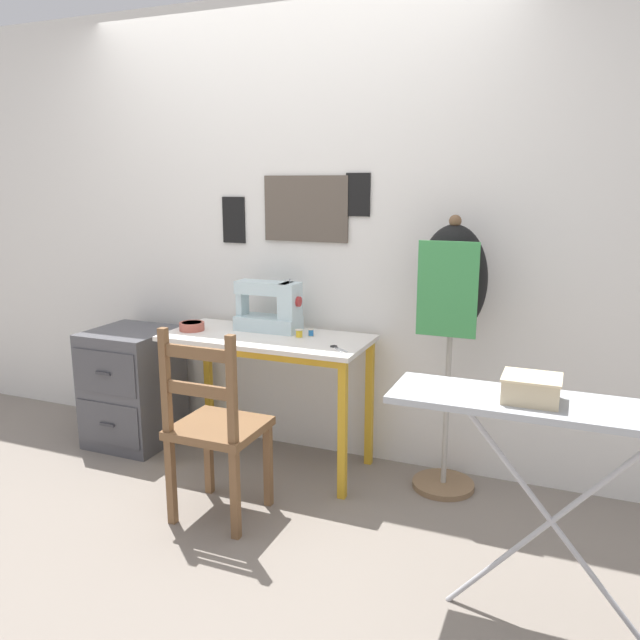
# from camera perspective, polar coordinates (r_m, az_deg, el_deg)

# --- Properties ---
(ground_plane) EXTENTS (14.00, 14.00, 0.00)m
(ground_plane) POSITION_cam_1_polar(r_m,az_deg,el_deg) (3.45, -6.65, -14.52)
(ground_plane) COLOR gray
(wall_back) EXTENTS (10.00, 0.07, 2.55)m
(wall_back) POSITION_cam_1_polar(r_m,az_deg,el_deg) (3.60, -2.70, 7.88)
(wall_back) COLOR silver
(wall_back) RESTS_ON ground_plane
(sewing_table) EXTENTS (1.13, 0.51, 0.75)m
(sewing_table) POSITION_cam_1_polar(r_m,az_deg,el_deg) (3.42, -4.97, -3.12)
(sewing_table) COLOR silver
(sewing_table) RESTS_ON ground_plane
(sewing_machine) EXTENTS (0.38, 0.17, 0.30)m
(sewing_machine) POSITION_cam_1_polar(r_m,az_deg,el_deg) (3.49, -4.47, 1.11)
(sewing_machine) COLOR silver
(sewing_machine) RESTS_ON sewing_table
(fabric_bowl) EXTENTS (0.14, 0.14, 0.05)m
(fabric_bowl) POSITION_cam_1_polar(r_m,az_deg,el_deg) (3.58, -11.64, -0.54)
(fabric_bowl) COLOR #B25647
(fabric_bowl) RESTS_ON sewing_table
(scissors) EXTENTS (0.12, 0.12, 0.01)m
(scissors) POSITION_cam_1_polar(r_m,az_deg,el_deg) (3.13, 1.51, -2.56)
(scissors) COLOR silver
(scissors) RESTS_ON sewing_table
(thread_spool_near_machine) EXTENTS (0.04, 0.04, 0.04)m
(thread_spool_near_machine) POSITION_cam_1_polar(r_m,az_deg,el_deg) (3.35, -1.92, -1.24)
(thread_spool_near_machine) COLOR yellow
(thread_spool_near_machine) RESTS_ON sewing_table
(thread_spool_mid_table) EXTENTS (0.03, 0.03, 0.04)m
(thread_spool_mid_table) POSITION_cam_1_polar(r_m,az_deg,el_deg) (3.38, -0.83, -1.16)
(thread_spool_mid_table) COLOR #2875C1
(thread_spool_mid_table) RESTS_ON sewing_table
(wooden_chair) EXTENTS (0.40, 0.38, 0.94)m
(wooden_chair) POSITION_cam_1_polar(r_m,az_deg,el_deg) (2.97, -9.52, -9.79)
(wooden_chair) COLOR brown
(wooden_chair) RESTS_ON ground_plane
(filing_cabinet) EXTENTS (0.47, 0.49, 0.70)m
(filing_cabinet) POSITION_cam_1_polar(r_m,az_deg,el_deg) (3.97, -16.72, -5.85)
(filing_cabinet) COLOR #4C4C51
(filing_cabinet) RESTS_ON ground_plane
(dress_form) EXTENTS (0.34, 0.32, 1.41)m
(dress_form) POSITION_cam_1_polar(r_m,az_deg,el_deg) (3.11, 11.95, 2.20)
(dress_form) COLOR #846647
(dress_form) RESTS_ON ground_plane
(ironing_board) EXTENTS (1.14, 0.31, 0.85)m
(ironing_board) POSITION_cam_1_polar(r_m,az_deg,el_deg) (2.26, 21.13, -8.37)
(ironing_board) COLOR #ADB2B7
(ironing_board) RESTS_ON ground_plane
(storage_box) EXTENTS (0.19, 0.17, 0.09)m
(storage_box) POSITION_cam_1_polar(r_m,az_deg,el_deg) (2.22, 18.76, -5.95)
(storage_box) COLOR beige
(storage_box) RESTS_ON ironing_board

